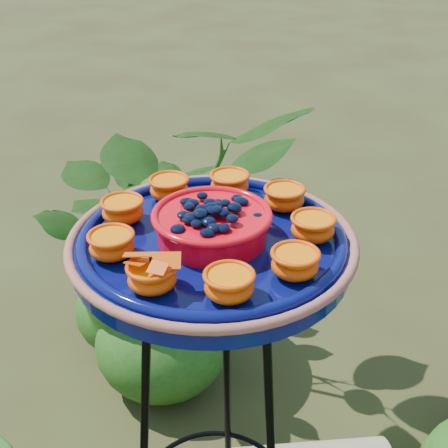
# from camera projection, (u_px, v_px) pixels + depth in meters

# --- Properties ---
(tripod_stand) EXTENTS (0.34, 0.35, 0.82)m
(tripod_stand) POSITION_uv_depth(u_px,v_px,m) (214.00, 412.00, 1.12)
(tripod_stand) COLOR black
(tripod_stand) RESTS_ON ground
(feeder_dish) EXTENTS (0.48, 0.48, 0.10)m
(feeder_dish) POSITION_uv_depth(u_px,v_px,m) (212.00, 240.00, 0.94)
(feeder_dish) COLOR #060C4E
(feeder_dish) RESTS_ON tripod_stand
(shrub_back_left) EXTENTS (1.00, 1.01, 0.85)m
(shrub_back_left) POSITION_uv_depth(u_px,v_px,m) (163.00, 233.00, 1.82)
(shrub_back_left) COLOR #204813
(shrub_back_left) RESTS_ON ground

